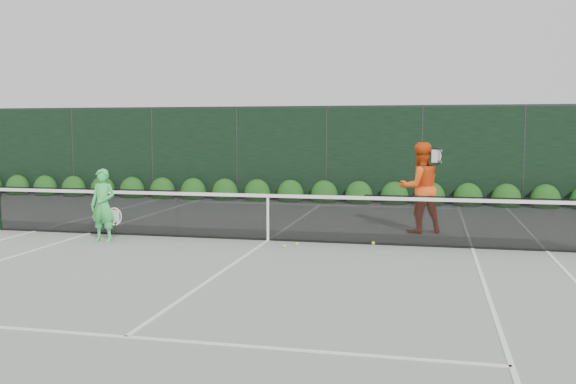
# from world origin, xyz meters

# --- Properties ---
(ground) EXTENTS (80.00, 80.00, 0.00)m
(ground) POSITION_xyz_m (0.00, 0.00, 0.00)
(ground) COLOR gray
(ground) RESTS_ON ground
(tennis_net) EXTENTS (12.90, 0.10, 1.07)m
(tennis_net) POSITION_xyz_m (-0.02, 0.00, 0.53)
(tennis_net) COLOR black
(tennis_net) RESTS_ON ground
(player_woman) EXTENTS (0.64, 0.40, 1.51)m
(player_woman) POSITION_xyz_m (-3.31, -0.83, 0.75)
(player_woman) COLOR #3DD35A
(player_woman) RESTS_ON ground
(player_man) EXTENTS (1.22, 1.11, 2.03)m
(player_man) POSITION_xyz_m (3.06, 1.77, 1.02)
(player_man) COLOR #F55214
(player_man) RESTS_ON ground
(court_lines) EXTENTS (11.03, 23.83, 0.01)m
(court_lines) POSITION_xyz_m (0.00, 0.00, 0.01)
(court_lines) COLOR white
(court_lines) RESTS_ON ground
(windscreen_fence) EXTENTS (32.00, 21.07, 3.06)m
(windscreen_fence) POSITION_xyz_m (0.00, -2.71, 1.51)
(windscreen_fence) COLOR black
(windscreen_fence) RESTS_ON ground
(hedge_row) EXTENTS (31.66, 0.65, 0.94)m
(hedge_row) POSITION_xyz_m (-0.00, 7.15, 0.23)
(hedge_row) COLOR #0F380F
(hedge_row) RESTS_ON ground
(tennis_balls) EXTENTS (1.74, 0.78, 0.07)m
(tennis_balls) POSITION_xyz_m (1.14, -0.39, 0.03)
(tennis_balls) COLOR #D4EC34
(tennis_balls) RESTS_ON ground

